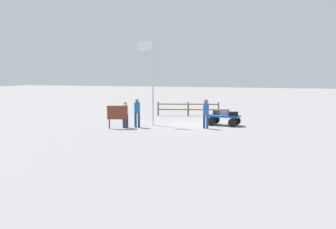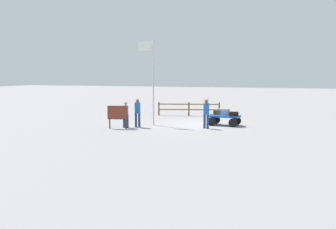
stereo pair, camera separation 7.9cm
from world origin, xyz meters
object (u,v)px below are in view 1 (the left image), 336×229
(luggage_cart, at_px, (224,118))
(suitcase_tan, at_px, (218,112))
(worker_lead, at_px, (206,111))
(worker_trailing, at_px, (137,111))
(signboard, at_px, (117,114))
(worker_supervisor, at_px, (125,113))
(suitcase_maroon, at_px, (218,112))
(flagpole, at_px, (151,75))
(suitcase_olive, at_px, (233,114))
(suitcase_dark, at_px, (224,112))

(luggage_cart, height_order, suitcase_tan, suitcase_tan)
(luggage_cart, xyz_separation_m, worker_lead, (0.81, 1.56, 0.57))
(worker_lead, bearing_deg, worker_trailing, 10.97)
(suitcase_tan, xyz_separation_m, signboard, (5.32, 3.46, 0.10))
(luggage_cart, bearing_deg, worker_supervisor, 26.33)
(suitcase_tan, relative_size, suitcase_maroon, 1.27)
(worker_lead, bearing_deg, worker_supervisor, 13.73)
(worker_trailing, distance_m, worker_supervisor, 0.72)
(luggage_cart, height_order, flagpole, flagpole)
(suitcase_tan, xyz_separation_m, worker_trailing, (4.42, 2.62, 0.24))
(signboard, bearing_deg, worker_trailing, -136.99)
(suitcase_olive, xyz_separation_m, signboard, (6.36, 2.96, 0.11))
(luggage_cart, distance_m, worker_supervisor, 6.08)
(suitcase_maroon, xyz_separation_m, worker_supervisor, (5.02, 2.98, 0.14))
(suitcase_maroon, distance_m, flagpole, 4.78)
(suitcase_tan, distance_m, signboard, 6.35)
(suitcase_olive, height_order, worker_trailing, worker_trailing)
(suitcase_dark, bearing_deg, suitcase_maroon, -11.68)
(suitcase_tan, bearing_deg, worker_trailing, 30.63)
(suitcase_dark, bearing_deg, luggage_cart, 98.40)
(suitcase_tan, distance_m, flagpole, 4.79)
(suitcase_tan, height_order, flagpole, flagpole)
(suitcase_dark, xyz_separation_m, worker_trailing, (4.79, 2.55, 0.18))
(luggage_cart, relative_size, worker_trailing, 1.17)
(suitcase_tan, height_order, suitcase_olive, suitcase_tan)
(luggage_cart, height_order, worker_lead, worker_lead)
(signboard, bearing_deg, suitcase_olive, -155.03)
(worker_lead, relative_size, worker_trailing, 1.01)
(luggage_cart, xyz_separation_m, suitcase_dark, (0.03, -0.22, 0.38))
(luggage_cart, height_order, suitcase_maroon, suitcase_maroon)
(worker_supervisor, xyz_separation_m, flagpole, (-1.12, -1.48, 2.20))
(luggage_cart, relative_size, suitcase_dark, 2.98)
(suitcase_maroon, distance_m, suitcase_dark, 0.40)
(luggage_cart, height_order, worker_trailing, worker_trailing)
(suitcase_olive, distance_m, flagpole, 5.56)
(flagpole, bearing_deg, signboard, 54.45)
(luggage_cart, height_order, suitcase_dark, suitcase_dark)
(flagpole, bearing_deg, suitcase_tan, -159.19)
(suitcase_tan, bearing_deg, suitcase_dark, 169.95)
(worker_trailing, bearing_deg, suitcase_maroon, -149.15)
(suitcase_dark, relative_size, worker_lead, 0.39)
(suitcase_olive, height_order, signboard, signboard)
(suitcase_olive, bearing_deg, luggage_cart, -19.12)
(suitcase_dark, xyz_separation_m, worker_lead, (0.78, 1.77, 0.20))
(luggage_cart, bearing_deg, worker_lead, 62.50)
(worker_trailing, height_order, flagpole, flagpole)
(suitcase_tan, height_order, worker_supervisor, worker_supervisor)
(worker_lead, height_order, signboard, worker_lead)
(suitcase_tan, relative_size, worker_lead, 0.35)
(suitcase_maroon, xyz_separation_m, suitcase_olive, (-1.05, 0.51, -0.00))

